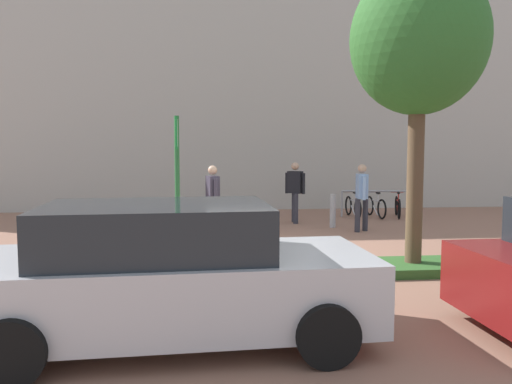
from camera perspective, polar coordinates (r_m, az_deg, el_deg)
ground_plane at (r=10.87m, az=1.26°, el=-6.48°), size 60.00×60.00×0.00m
building_facade at (r=18.56m, az=-1.68°, el=13.78°), size 28.00×1.20×10.00m
planter_strip at (r=9.02m, az=7.40°, el=-8.39°), size 7.00×1.10×0.16m
tree_sidewalk at (r=9.48m, az=17.39°, el=15.42°), size 2.30×2.30×5.22m
parking_sign_post at (r=8.57m, az=-8.63°, el=2.03°), size 0.08×0.36×2.66m
bike_at_sign at (r=8.92m, az=-8.14°, el=-6.78°), size 1.67×0.42×0.86m
bike_rack_cluster at (r=16.40m, az=12.95°, el=-1.48°), size 2.09×1.69×0.83m
bollard_steel at (r=14.08m, az=8.41°, el=-2.04°), size 0.16×0.16×0.90m
person_suited_navy at (r=14.75m, az=4.30°, el=0.40°), size 0.52×0.47×1.72m
person_casual_tan at (r=13.48m, az=11.51°, el=-0.12°), size 0.39×0.61×1.72m
person_suited_dark at (r=12.35m, az=-4.76°, el=-0.50°), size 0.34×0.59×1.72m
car_silver_sedan at (r=5.86m, az=-9.27°, el=-8.95°), size 4.38×2.19×1.54m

